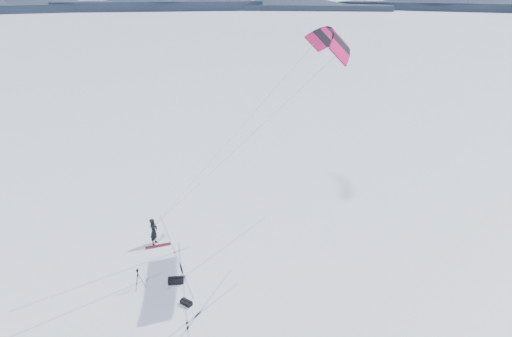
{
  "coord_description": "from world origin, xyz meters",
  "views": [
    {
      "loc": [
        5.65,
        -19.97,
        15.31
      ],
      "look_at": [
        6.14,
        4.37,
        4.98
      ],
      "focal_mm": 30.0,
      "sensor_mm": 36.0,
      "label": 1
    }
  ],
  "objects_px": {
    "gear_bag_a": "(176,280)",
    "gear_bag_b": "(186,302)",
    "tripod": "(138,276)",
    "snowboard": "(158,246)",
    "snowkiter": "(155,243)"
  },
  "relations": [
    {
      "from": "snowkiter",
      "to": "tripod",
      "type": "relative_size",
      "value": 1.48
    },
    {
      "from": "tripod",
      "to": "gear_bag_b",
      "type": "height_order",
      "value": "tripod"
    },
    {
      "from": "gear_bag_a",
      "to": "tripod",
      "type": "bearing_deg",
      "value": -173.95
    },
    {
      "from": "snowboard",
      "to": "gear_bag_a",
      "type": "distance_m",
      "value": 4.11
    },
    {
      "from": "snowboard",
      "to": "tripod",
      "type": "distance_m",
      "value": 4.22
    },
    {
      "from": "gear_bag_a",
      "to": "gear_bag_b",
      "type": "relative_size",
      "value": 1.27
    },
    {
      "from": "gear_bag_a",
      "to": "snowboard",
      "type": "bearing_deg",
      "value": 109.0
    },
    {
      "from": "snowboard",
      "to": "gear_bag_b",
      "type": "distance_m",
      "value": 6.08
    },
    {
      "from": "gear_bag_a",
      "to": "snowkiter",
      "type": "bearing_deg",
      "value": 110.3
    },
    {
      "from": "tripod",
      "to": "gear_bag_a",
      "type": "relative_size",
      "value": 1.38
    },
    {
      "from": "snowboard",
      "to": "tripod",
      "type": "relative_size",
      "value": 1.3
    },
    {
      "from": "snowboard",
      "to": "snowkiter",
      "type": "bearing_deg",
      "value": 110.67
    },
    {
      "from": "snowkiter",
      "to": "snowboard",
      "type": "height_order",
      "value": "snowkiter"
    },
    {
      "from": "snowboard",
      "to": "gear_bag_a",
      "type": "xyz_separation_m",
      "value": [
        1.72,
        -3.74,
        0.15
      ]
    },
    {
      "from": "snowkiter",
      "to": "gear_bag_b",
      "type": "distance_m",
      "value": 6.47
    }
  ]
}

